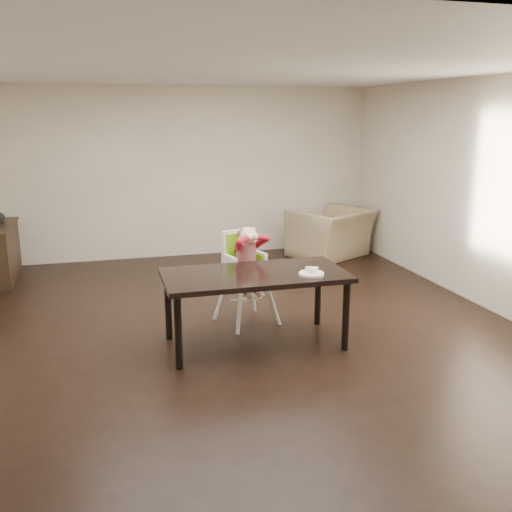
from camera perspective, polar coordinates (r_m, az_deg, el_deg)
The scene contains 6 objects.
ground at distance 6.22m, azimuth -1.45°, elevation -7.37°, with size 7.00×7.00×0.00m, color black.
room_walls at distance 5.80m, azimuth -1.57°, elevation 9.95°, with size 6.02×7.02×2.71m.
dining_table at distance 5.62m, azimuth -0.11°, elevation -2.47°, with size 1.80×0.90×0.75m.
high_chair at distance 6.23m, azimuth -1.08°, elevation 0.07°, with size 0.56×0.56×1.09m.
plate at distance 5.56m, azimuth 5.59°, elevation -1.63°, with size 0.31×0.31×0.07m.
armchair at distance 9.32m, azimuth 7.52°, elevation 3.09°, with size 1.18×0.77×1.03m, color tan.
Camera 1 is at (-1.39, -5.62, 2.27)m, focal length 40.00 mm.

